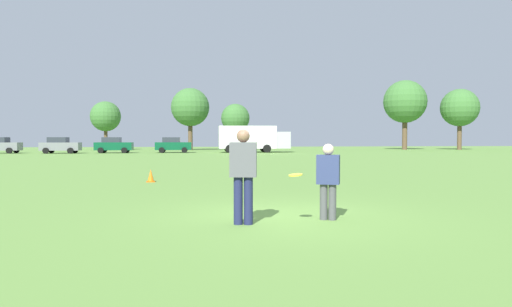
% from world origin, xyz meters
% --- Properties ---
extents(ground_plane, '(174.65, 174.65, 0.00)m').
position_xyz_m(ground_plane, '(0.00, 0.00, 0.00)').
color(ground_plane, '#608C3D').
extents(player_thrower, '(0.55, 0.38, 1.81)m').
position_xyz_m(player_thrower, '(-0.99, -0.74, 1.02)').
color(player_thrower, '#1E234C').
rests_on(player_thrower, ground).
extents(player_defender, '(0.52, 0.42, 1.53)m').
position_xyz_m(player_defender, '(0.76, -0.50, 0.86)').
color(player_defender, '#4C4C51').
rests_on(player_defender, ground).
extents(frisbee, '(0.27, 0.27, 0.06)m').
position_xyz_m(frisbee, '(0.00, -0.87, 0.94)').
color(frisbee, yellow).
extents(traffic_cone, '(0.32, 0.32, 0.48)m').
position_xyz_m(traffic_cone, '(-3.37, 8.46, 0.23)').
color(traffic_cone, '#D8590C').
rests_on(traffic_cone, ground).
extents(parked_car_near_left, '(4.25, 2.31, 1.82)m').
position_xyz_m(parked_car_near_left, '(-22.76, 46.75, 0.92)').
color(parked_car_near_left, slate).
rests_on(parked_car_near_left, ground).
extents(parked_car_mid_left, '(4.25, 2.31, 1.82)m').
position_xyz_m(parked_car_mid_left, '(-16.00, 45.54, 0.92)').
color(parked_car_mid_left, slate).
rests_on(parked_car_mid_left, ground).
extents(parked_car_center, '(4.25, 2.31, 1.82)m').
position_xyz_m(parked_car_center, '(-10.29, 46.19, 0.92)').
color(parked_car_center, '#0C4C2D').
rests_on(parked_car_center, ground).
extents(parked_car_mid_right, '(4.25, 2.31, 1.82)m').
position_xyz_m(parked_car_mid_right, '(-3.52, 46.41, 0.92)').
color(parked_car_mid_right, '#0C4C2D').
rests_on(parked_car_mid_right, ground).
extents(box_truck, '(8.57, 3.18, 3.18)m').
position_xyz_m(box_truck, '(5.91, 45.98, 1.75)').
color(box_truck, white).
rests_on(box_truck, ground).
extents(tree_west_maple, '(4.37, 4.37, 7.10)m').
position_xyz_m(tree_west_maple, '(-13.55, 60.91, 4.88)').
color(tree_west_maple, brown).
rests_on(tree_west_maple, ground).
extents(tree_center_elm, '(5.55, 5.55, 9.02)m').
position_xyz_m(tree_center_elm, '(-1.35, 59.00, 6.20)').
color(tree_center_elm, brown).
rests_on(tree_center_elm, ground).
extents(tree_east_birch, '(4.10, 4.10, 6.66)m').
position_xyz_m(tree_east_birch, '(5.05, 57.11, 4.58)').
color(tree_east_birch, brown).
rests_on(tree_east_birch, ground).
extents(tree_east_oak, '(6.51, 6.51, 10.58)m').
position_xyz_m(tree_east_oak, '(31.08, 57.46, 7.27)').
color(tree_east_oak, brown).
rests_on(tree_east_oak, ground).
extents(tree_far_east_pine, '(5.62, 5.62, 9.13)m').
position_xyz_m(tree_far_east_pine, '(38.67, 55.12, 6.28)').
color(tree_far_east_pine, brown).
rests_on(tree_far_east_pine, ground).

